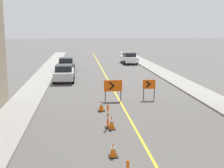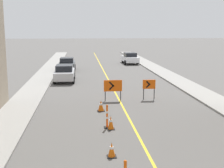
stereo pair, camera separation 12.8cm
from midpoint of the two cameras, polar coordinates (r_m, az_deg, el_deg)
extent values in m
cube|color=gold|center=(32.78, -1.20, 1.39)|extent=(0.12, 63.69, 0.01)
cube|color=gray|center=(32.89, -12.66, 1.28)|extent=(2.19, 63.69, 0.13)
cube|color=gray|center=(33.94, 9.90, 1.65)|extent=(2.19, 63.69, 0.13)
cube|color=black|center=(12.71, -0.08, -13.11)|extent=(0.37, 0.37, 0.03)
cone|color=orange|center=(12.59, -0.08, -11.86)|extent=(0.30, 0.30, 0.57)
cylinder|color=white|center=(12.57, -0.08, -11.57)|extent=(0.16, 0.16, 0.09)
cube|color=black|center=(15.90, -0.30, -8.22)|extent=(0.38, 0.38, 0.03)
cone|color=orange|center=(15.80, -0.30, -7.00)|extent=(0.30, 0.30, 0.68)
cylinder|color=white|center=(15.77, -0.30, -6.72)|extent=(0.16, 0.16, 0.11)
cube|color=black|center=(19.25, -2.15, -4.93)|extent=(0.45, 0.45, 0.03)
cone|color=orange|center=(19.16, -2.16, -3.93)|extent=(0.36, 0.36, 0.66)
cylinder|color=white|center=(19.14, -2.16, -3.70)|extent=(0.19, 0.19, 0.11)
sphere|color=#EF560C|center=(9.82, 2.52, -14.00)|extent=(0.10, 0.10, 0.10)
cube|color=black|center=(16.14, -0.99, -7.93)|extent=(0.31, 0.31, 0.04)
cylinder|color=#EF560C|center=(15.97, -0.99, -5.99)|extent=(0.10, 0.10, 1.10)
cylinder|color=white|center=(15.99, -0.99, -6.18)|extent=(0.11, 0.11, 0.11)
cylinder|color=white|center=(15.91, -1.00, -5.16)|extent=(0.11, 0.11, 0.11)
sphere|color=#EF560C|center=(15.82, -1.00, -3.98)|extent=(0.11, 0.11, 0.11)
cube|color=#EF560C|center=(21.74, 0.02, -0.32)|extent=(1.28, 0.06, 0.79)
cube|color=black|center=(21.67, -0.22, -0.05)|extent=(0.37, 0.02, 0.37)
cube|color=black|center=(21.71, -0.22, -0.63)|extent=(0.37, 0.02, 0.37)
cylinder|color=black|center=(21.83, -1.40, -2.23)|extent=(0.06, 0.06, 0.67)
cylinder|color=black|center=(21.95, 1.43, -2.17)|extent=(0.06, 0.06, 0.67)
cube|color=#EF560C|center=(22.28, 6.64, -0.04)|extent=(0.91, 0.10, 0.66)
cube|color=black|center=(22.21, 6.49, 0.17)|extent=(0.32, 0.03, 0.32)
cube|color=black|center=(22.24, 6.49, -0.30)|extent=(0.32, 0.03, 0.32)
cylinder|color=black|center=(22.34, 5.64, -1.86)|extent=(0.06, 0.06, 0.77)
cylinder|color=black|center=(22.50, 7.55, -1.81)|extent=(0.06, 0.06, 0.77)
cube|color=#B7B7BC|center=(30.08, -8.86, 1.77)|extent=(1.82, 4.31, 0.72)
cube|color=black|center=(29.78, -8.92, 2.92)|extent=(1.54, 1.94, 0.55)
cylinder|color=black|center=(31.50, -10.28, 1.45)|extent=(0.22, 0.64, 0.64)
cylinder|color=black|center=(31.42, -7.17, 1.51)|extent=(0.22, 0.64, 0.64)
cylinder|color=black|center=(28.88, -10.66, 0.64)|extent=(0.22, 0.64, 0.64)
cylinder|color=black|center=(28.78, -7.27, 0.71)|extent=(0.22, 0.64, 0.64)
cube|color=#474C51|center=(37.35, -8.45, 3.42)|extent=(1.83, 4.31, 0.72)
cube|color=black|center=(37.07, -8.49, 4.36)|extent=(1.54, 1.95, 0.55)
cylinder|color=black|center=(38.76, -9.62, 3.10)|extent=(0.22, 0.64, 0.64)
cylinder|color=black|center=(38.69, -7.09, 3.15)|extent=(0.22, 0.64, 0.64)
cylinder|color=black|center=(36.12, -9.88, 2.58)|extent=(0.22, 0.64, 0.64)
cylinder|color=black|center=(36.05, -7.16, 2.63)|extent=(0.22, 0.64, 0.64)
cube|color=silver|center=(44.48, 3.04, 4.60)|extent=(2.05, 4.40, 0.72)
cube|color=black|center=(44.21, 3.09, 5.39)|extent=(1.64, 2.02, 0.55)
cylinder|color=black|center=(45.71, 1.72, 4.31)|extent=(0.26, 0.65, 0.64)
cylinder|color=black|center=(45.96, 3.83, 4.33)|extent=(0.26, 0.65, 0.64)
cylinder|color=black|center=(43.08, 2.19, 3.94)|extent=(0.26, 0.65, 0.64)
cylinder|color=black|center=(43.35, 4.43, 3.96)|extent=(0.26, 0.65, 0.64)
camera|label=1|loc=(0.06, -90.16, -0.03)|focal=50.00mm
camera|label=2|loc=(0.06, 89.84, 0.03)|focal=50.00mm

